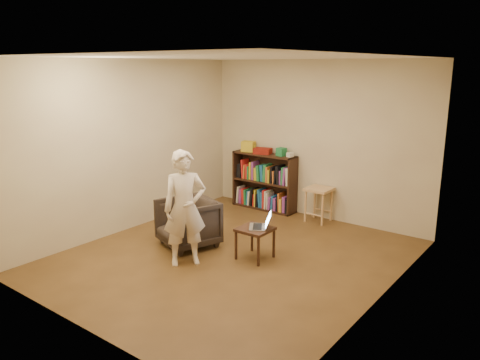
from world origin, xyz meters
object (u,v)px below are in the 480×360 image
Objects in this scene: side_table at (255,233)px; stool at (319,195)px; bookshelf at (265,185)px; laptop at (262,224)px; person at (185,208)px; armchair at (188,223)px.

stool is at bearing 91.73° from side_table.
laptop is at bearing -56.46° from bookshelf.
person is at bearing -102.49° from stool.
armchair is (-0.96, -2.07, -0.12)m from stool.
person reaches higher than armchair.
laptop is (1.24, -1.87, 0.04)m from bookshelf.
armchair is 1.04m from side_table.
laptop is at bearing -5.32° from person.
armchair is 0.74m from person.
person reaches higher than side_table.
armchair is at bearing -114.94° from stool.
armchair reaches higher than laptop.
side_table is at bearing -81.25° from laptop.
person is at bearing -76.28° from laptop.
person reaches higher than laptop.
person is (0.40, -0.46, 0.41)m from armchair.
bookshelf is 2.26m from side_table.
side_table is 0.99m from person.
stool is 0.38× the size of person.
person is (-0.56, -2.54, 0.29)m from stool.
stool is at bearing 150.82° from laptop.
armchair is at bearing 78.89° from person.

